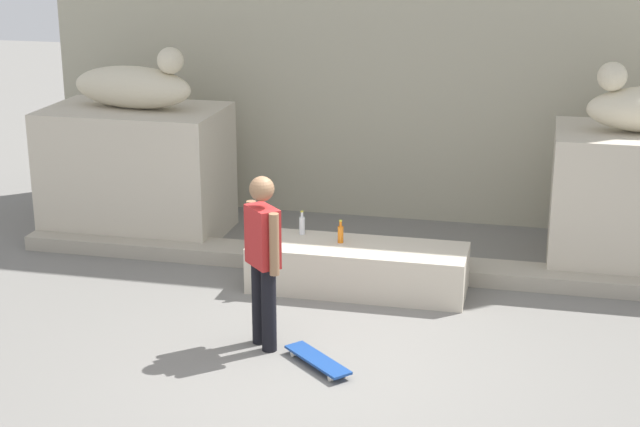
{
  "coord_description": "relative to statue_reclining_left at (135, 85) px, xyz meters",
  "views": [
    {
      "loc": [
        1.84,
        -7.95,
        3.97
      ],
      "look_at": [
        -0.24,
        1.01,
        1.1
      ],
      "focal_mm": 54.92,
      "sensor_mm": 36.0,
      "label": 1
    }
  ],
  "objects": [
    {
      "name": "ledge_block",
      "position": [
        3.05,
        -1.3,
        -1.65
      ],
      "size": [
        2.34,
        0.8,
        0.51
      ],
      "primitive_type": "cube",
      "color": "beige",
      "rests_on": "ground_plane"
    },
    {
      "name": "ground_plane",
      "position": [
        3.05,
        -3.12,
        -1.9
      ],
      "size": [
        40.0,
        40.0,
        0.0
      ],
      "primitive_type": "plane",
      "color": "slate"
    },
    {
      "name": "pedestal_left",
      "position": [
        -0.04,
        0.01,
        -1.09
      ],
      "size": [
        2.18,
        1.39,
        1.62
      ],
      "primitive_type": "cube",
      "color": "beige",
      "rests_on": "ground_plane"
    },
    {
      "name": "statue_reclining_left",
      "position": [
        0.0,
        0.0,
        0.0
      ],
      "size": [
        1.66,
        0.79,
        0.78
      ],
      "rotation": [
        0.0,
        0.0,
        -0.15
      ],
      "color": "beige",
      "rests_on": "pedestal_left"
    },
    {
      "name": "bottle_clear",
      "position": [
        2.37,
        -1.06,
        -1.29
      ],
      "size": [
        0.06,
        0.06,
        0.27
      ],
      "color": "silver",
      "rests_on": "ledge_block"
    },
    {
      "name": "bottle_orange",
      "position": [
        2.85,
        -1.25,
        -1.29
      ],
      "size": [
        0.06,
        0.06,
        0.26
      ],
      "color": "orange",
      "rests_on": "ledge_block"
    },
    {
      "name": "bottle_red",
      "position": [
        2.16,
        -1.62,
        -1.27
      ],
      "size": [
        0.06,
        0.06,
        0.3
      ],
      "color": "red",
      "rests_on": "ledge_block"
    },
    {
      "name": "skater",
      "position": [
        2.46,
        -2.92,
        -0.98
      ],
      "size": [
        0.4,
        0.42,
        1.67
      ],
      "rotation": [
        0.0,
        0.0,
        5.47
      ],
      "color": "black",
      "rests_on": "ground_plane"
    },
    {
      "name": "skateboard",
      "position": [
        3.05,
        -3.22,
        -1.84
      ],
      "size": [
        0.73,
        0.69,
        0.08
      ],
      "rotation": [
        0.0,
        0.0,
        5.55
      ],
      "color": "navy",
      "rests_on": "ground_plane"
    },
    {
      "name": "stair_step",
      "position": [
        3.05,
        -0.71,
        -1.82
      ],
      "size": [
        8.36,
        0.5,
        0.17
      ],
      "primitive_type": "cube",
      "color": "#A9A08F",
      "rests_on": "ground_plane"
    }
  ]
}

